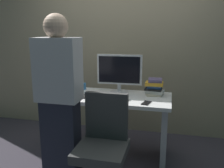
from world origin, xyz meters
TOP-DOWN VIEW (x-y plane):
  - ground_plane at (0.00, 0.00)m, footprint 9.00×9.00m
  - wall_back at (0.00, 0.87)m, footprint 6.40×0.10m
  - desk at (0.00, 0.00)m, footprint 1.31×0.65m
  - office_chair at (0.07, -0.70)m, footprint 0.52×0.52m
  - person_at_desk at (-0.37, -0.61)m, footprint 0.40×0.24m
  - monitor at (0.03, 0.19)m, footprint 0.54×0.15m
  - keyboard at (-0.10, -0.13)m, footprint 0.43×0.13m
  - mouse at (0.18, -0.13)m, footprint 0.06×0.10m
  - cup_near_keyboard at (-0.46, -0.16)m, footprint 0.08×0.08m
  - cup_by_monitor at (-0.44, 0.21)m, footprint 0.08×0.08m
  - book_stack at (0.46, 0.14)m, footprint 0.23×0.19m
  - cell_phone at (0.40, -0.20)m, footprint 0.10×0.16m

SIDE VIEW (x-z plane):
  - ground_plane at x=0.00m, z-range 0.00..0.00m
  - office_chair at x=0.07m, z-range -0.04..0.90m
  - desk at x=0.00m, z-range 0.14..0.89m
  - cell_phone at x=0.40m, z-range 0.75..0.76m
  - keyboard at x=-0.10m, z-range 0.75..0.77m
  - mouse at x=0.18m, z-range 0.75..0.79m
  - cup_by_monitor at x=-0.44m, z-range 0.75..0.83m
  - cup_near_keyboard at x=-0.46m, z-range 0.75..0.85m
  - person_at_desk at x=-0.37m, z-range 0.02..1.66m
  - book_stack at x=0.46m, z-range 0.75..0.94m
  - monitor at x=0.03m, z-range 0.78..1.24m
  - wall_back at x=0.00m, z-range 0.00..3.00m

